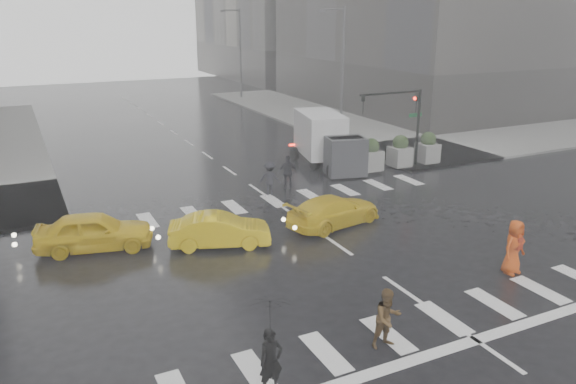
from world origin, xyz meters
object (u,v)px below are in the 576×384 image
taxi_front (94,231)px  box_truck (326,140)px  pedestrian_orange (514,247)px  traffic_signal_pole (405,113)px  taxi_mid (220,230)px  pedestrian_brown (388,318)px

taxi_front → box_truck: size_ratio=0.75×
pedestrian_orange → taxi_front: (-12.58, 8.42, -0.23)m
box_truck → traffic_signal_pole: bearing=-18.8°
pedestrian_orange → box_truck: size_ratio=0.33×
taxi_mid → box_truck: 12.59m
pedestrian_brown → taxi_mid: 8.62m
pedestrian_orange → pedestrian_brown: bearing=-174.2°
pedestrian_orange → taxi_mid: 10.58m
traffic_signal_pole → box_truck: bearing=148.1°
traffic_signal_pole → taxi_mid: size_ratio=1.17×
traffic_signal_pole → pedestrian_orange: (-4.88, -12.66, -2.25)m
taxi_front → taxi_mid: size_ratio=1.11×
traffic_signal_pole → taxi_front: bearing=-166.4°
taxi_mid → box_truck: size_ratio=0.67×
pedestrian_orange → taxi_mid: bearing=131.4°
pedestrian_orange → taxi_front: size_ratio=0.45×
traffic_signal_pole → pedestrian_orange: size_ratio=2.34×
pedestrian_brown → taxi_front: bearing=120.7°
taxi_front → box_truck: (13.79, 6.52, 0.90)m
box_truck → taxi_front: bearing=-141.6°
pedestrian_brown → taxi_mid: (-1.71, 8.44, -0.21)m
box_truck → taxi_mid: bearing=-125.6°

